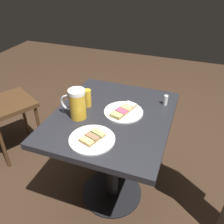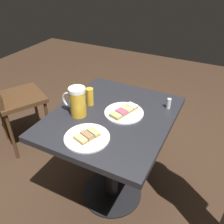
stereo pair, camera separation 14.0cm
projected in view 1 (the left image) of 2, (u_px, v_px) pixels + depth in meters
ground_plane at (112, 192)px, 1.80m from camera, size 6.00×6.00×0.00m
cafe_table at (112, 135)px, 1.50m from camera, size 0.69×0.81×0.71m
plate_near at (124, 111)px, 1.43m from camera, size 0.23×0.23×0.03m
plate_far at (92, 139)px, 1.22m from camera, size 0.24×0.24×0.03m
beer_mug at (77, 104)px, 1.35m from camera, size 0.16×0.10×0.18m
beer_glass_small at (87, 98)px, 1.47m from camera, size 0.05×0.05×0.11m
salt_shaker at (166, 100)px, 1.49m from camera, size 0.03×0.03×0.07m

